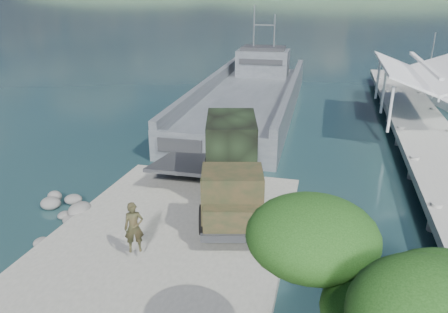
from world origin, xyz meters
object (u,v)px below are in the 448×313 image
at_px(landing_craft, 248,103).
at_px(military_truck, 231,166).
at_px(pier, 419,114).
at_px(sailboat_far, 426,93).
at_px(soldier, 135,236).

height_order(landing_craft, military_truck, landing_craft).
bearing_deg(pier, military_truck, -126.22).
relative_size(military_truck, sailboat_far, 1.34).
distance_m(landing_craft, soldier, 24.47).
bearing_deg(soldier, military_truck, 39.64).
distance_m(landing_craft, sailboat_far, 19.44).
relative_size(soldier, sailboat_far, 0.31).
relative_size(pier, landing_craft, 1.37).
xyz_separation_m(pier, sailboat_far, (3.04, 13.58, -1.25)).
xyz_separation_m(military_truck, sailboat_far, (14.09, 28.67, -2.10)).
relative_size(pier, sailboat_far, 6.72).
height_order(military_truck, soldier, military_truck).
relative_size(pier, military_truck, 5.02).
xyz_separation_m(pier, landing_craft, (-13.70, 3.71, -0.82)).
height_order(pier, landing_craft, landing_craft).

